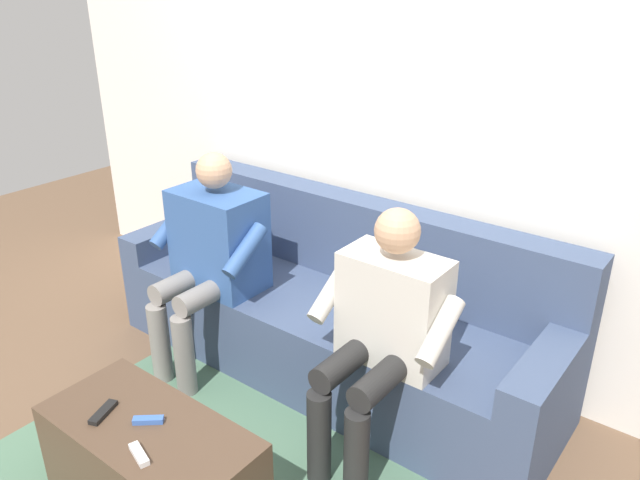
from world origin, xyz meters
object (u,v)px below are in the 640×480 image
(couch, at_px, (334,314))
(remote_black, at_px, (103,412))
(person_right_seated, at_px, (212,250))
(remote_blue, at_px, (148,420))
(person_left_seated, at_px, (383,326))
(coffee_table, at_px, (152,464))
(remote_white, at_px, (139,454))

(couch, relative_size, remote_black, 17.40)
(person_right_seated, distance_m, remote_blue, 1.01)
(couch, bearing_deg, person_left_seated, 144.16)
(remote_blue, bearing_deg, person_right_seated, 81.30)
(coffee_table, distance_m, remote_white, 0.26)
(person_right_seated, relative_size, remote_blue, 10.03)
(person_left_seated, bearing_deg, remote_blue, 55.85)
(person_left_seated, distance_m, remote_white, 1.02)
(couch, distance_m, remote_blue, 1.16)
(coffee_table, relative_size, remote_black, 6.41)
(person_right_seated, xyz_separation_m, remote_black, (-0.34, 0.90, -0.25))
(remote_blue, bearing_deg, remote_white, -88.62)
(remote_black, xyz_separation_m, remote_white, (-0.29, 0.06, 0.00))
(person_right_seated, relative_size, remote_black, 8.31)
(couch, relative_size, coffee_table, 2.71)
(person_left_seated, bearing_deg, person_right_seated, -2.76)
(coffee_table, height_order, remote_black, remote_black)
(person_right_seated, bearing_deg, remote_black, 110.65)
(remote_black, distance_m, remote_white, 0.30)
(couch, relative_size, remote_white, 19.93)
(person_left_seated, height_order, remote_black, person_left_seated)
(coffee_table, bearing_deg, remote_black, 18.85)
(couch, relative_size, person_right_seated, 2.09)
(person_left_seated, distance_m, remote_black, 1.13)
(remote_white, bearing_deg, person_left_seated, 83.20)
(person_left_seated, xyz_separation_m, remote_white, (0.41, 0.91, -0.23))
(couch, bearing_deg, remote_blue, 89.64)
(coffee_table, relative_size, remote_white, 7.34)
(couch, xyz_separation_m, remote_blue, (0.01, 1.15, 0.09))
(coffee_table, distance_m, remote_blue, 0.20)
(coffee_table, xyz_separation_m, person_right_seated, (0.52, -0.84, 0.45))
(couch, relative_size, person_left_seated, 2.15)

